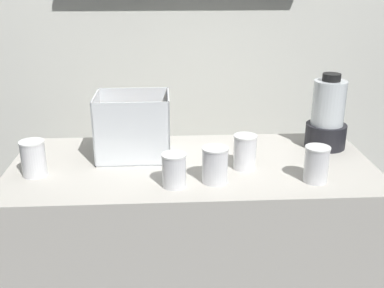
# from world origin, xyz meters

# --- Properties ---
(counter) EXTENTS (1.40, 0.64, 0.90)m
(counter) POSITION_xyz_m (0.00, 0.00, 0.45)
(counter) COLOR beige
(counter) RESTS_ON ground_plane
(back_wall_unit) EXTENTS (2.60, 0.24, 2.50)m
(back_wall_unit) POSITION_xyz_m (-0.00, 0.77, 1.27)
(back_wall_unit) COLOR silver
(back_wall_unit) RESTS_ON ground_plane
(carrot_display_bin) EXTENTS (0.29, 0.23, 0.25)m
(carrot_display_bin) POSITION_xyz_m (-0.23, 0.10, 0.98)
(carrot_display_bin) COLOR white
(carrot_display_bin) RESTS_ON counter
(blender_pitcher) EXTENTS (0.17, 0.17, 0.31)m
(blender_pitcher) POSITION_xyz_m (0.57, 0.15, 1.03)
(blender_pitcher) COLOR black
(blender_pitcher) RESTS_ON counter
(juice_cup_beet_far_left) EXTENTS (0.09, 0.09, 0.13)m
(juice_cup_beet_far_left) POSITION_xyz_m (-0.58, -0.08, 0.96)
(juice_cup_beet_far_left) COLOR white
(juice_cup_beet_far_left) RESTS_ON counter
(juice_cup_beet_left) EXTENTS (0.09, 0.09, 0.12)m
(juice_cup_beet_left) POSITION_xyz_m (-0.07, -0.20, 0.95)
(juice_cup_beet_left) COLOR white
(juice_cup_beet_left) RESTS_ON counter
(juice_cup_beet_middle) EXTENTS (0.09, 0.09, 0.13)m
(juice_cup_beet_middle) POSITION_xyz_m (0.07, -0.17, 0.96)
(juice_cup_beet_middle) COLOR white
(juice_cup_beet_middle) RESTS_ON counter
(juice_cup_beet_right) EXTENTS (0.09, 0.09, 0.13)m
(juice_cup_beet_right) POSITION_xyz_m (0.19, -0.06, 0.96)
(juice_cup_beet_right) COLOR white
(juice_cup_beet_right) RESTS_ON counter
(juice_cup_carrot_far_right) EXTENTS (0.09, 0.09, 0.13)m
(juice_cup_carrot_far_right) POSITION_xyz_m (0.43, -0.19, 0.96)
(juice_cup_carrot_far_right) COLOR white
(juice_cup_carrot_far_right) RESTS_ON counter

